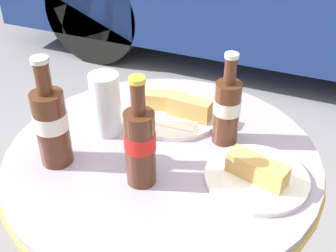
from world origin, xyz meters
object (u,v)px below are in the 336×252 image
lunch_plate_near (175,110)px  lunch_plate_far (256,175)px  cola_bottle_left (139,143)px  cola_bottle_right (227,109)px  drinking_glass (106,107)px  bistro_table (162,203)px  cola_bottle_center (51,124)px

lunch_plate_near → lunch_plate_far: (0.26, -0.17, -0.00)m
cola_bottle_left → lunch_plate_far: 0.26m
cola_bottle_right → lunch_plate_near: 0.18m
drinking_glass → lunch_plate_near: 0.19m
drinking_glass → bistro_table: bearing=-8.9°
bistro_table → cola_bottle_center: 0.36m
bistro_table → lunch_plate_far: (0.23, -0.01, 0.18)m
bistro_table → lunch_plate_far: 0.29m
bistro_table → cola_bottle_left: cola_bottle_left is taller
lunch_plate_near → lunch_plate_far: 0.31m
drinking_glass → cola_bottle_left: bearing=-40.6°
cola_bottle_left → cola_bottle_right: bearing=59.6°
lunch_plate_near → bistro_table: bearing=-78.5°
drinking_glass → lunch_plate_near: size_ratio=0.65×
lunch_plate_far → cola_bottle_center: bearing=-166.0°
cola_bottle_left → lunch_plate_near: bearing=96.4°
cola_bottle_right → drinking_glass: size_ratio=1.45×
drinking_glass → cola_bottle_center: bearing=-108.0°
cola_bottle_center → lunch_plate_near: (0.17, 0.28, -0.08)m
lunch_plate_far → bistro_table: bearing=176.4°
drinking_glass → lunch_plate_far: (0.39, -0.04, -0.06)m
cola_bottle_right → lunch_plate_near: bearing=160.3°
drinking_glass → lunch_plate_far: bearing=-5.8°
cola_bottle_right → cola_bottle_center: bearing=-145.5°
cola_bottle_center → drinking_glass: 0.16m
bistro_table → lunch_plate_near: (-0.03, 0.16, 0.19)m
cola_bottle_right → lunch_plate_far: bearing=-47.8°
cola_bottle_left → lunch_plate_far: (0.23, 0.09, -0.08)m
cola_bottle_left → lunch_plate_far: size_ratio=1.11×
bistro_table → cola_bottle_left: bearing=-91.2°
drinking_glass → lunch_plate_near: drinking_glass is taller
cola_bottle_left → lunch_plate_near: (-0.03, 0.27, -0.08)m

